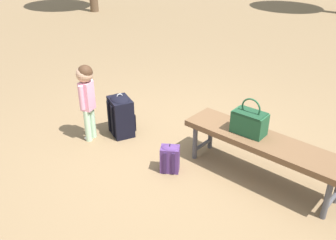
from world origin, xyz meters
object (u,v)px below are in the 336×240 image
park_bench (263,144)px  backpack_small (170,157)px  handbag (249,122)px  backpack_large (121,114)px  child_standing (86,91)px

park_bench → backpack_small: (0.84, 0.29, -0.23)m
park_bench → handbag: handbag is taller
backpack_large → backpack_small: size_ratio=1.66×
park_bench → child_standing: size_ratio=1.81×
handbag → backpack_large: handbag is taller
handbag → park_bench: bearing=165.4°
child_standing → backpack_large: (-0.25, -0.27, -0.34)m
park_bench → handbag: 0.25m
child_standing → backpack_large: 0.50m
handbag → backpack_large: bearing=-2.7°
park_bench → backpack_large: 1.71m
park_bench → child_standing: child_standing is taller
child_standing → backpack_small: child_standing is taller
backpack_small → park_bench: bearing=-160.9°
handbag → backpack_small: handbag is taller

